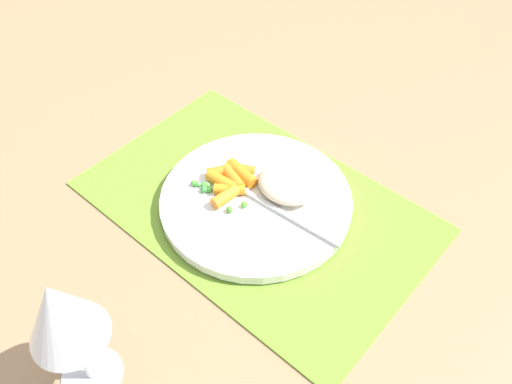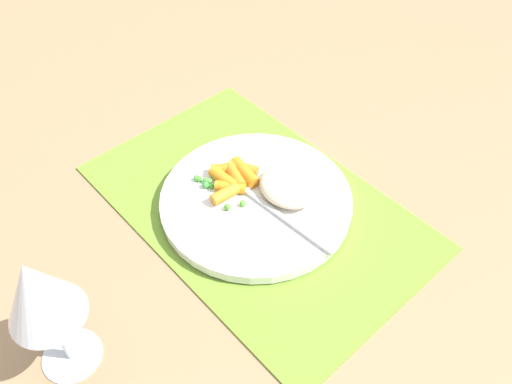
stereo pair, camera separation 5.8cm
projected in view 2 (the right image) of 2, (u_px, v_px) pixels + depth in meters
ground_plane at (256, 207)px, 0.76m from camera, size 2.40×2.40×0.00m
placemat at (256, 205)px, 0.75m from camera, size 0.48×0.30×0.01m
plate at (256, 200)px, 0.75m from camera, size 0.27×0.27×0.01m
rice_mound at (289, 186)px, 0.73m from camera, size 0.09×0.08×0.03m
carrot_portion at (234, 177)px, 0.76m from camera, size 0.07×0.09×0.02m
pea_scatter at (223, 185)px, 0.75m from camera, size 0.09×0.08×0.01m
fork at (266, 202)px, 0.73m from camera, size 0.20×0.02×0.01m
wine_glass at (38, 294)px, 0.51m from camera, size 0.08×0.08×0.18m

